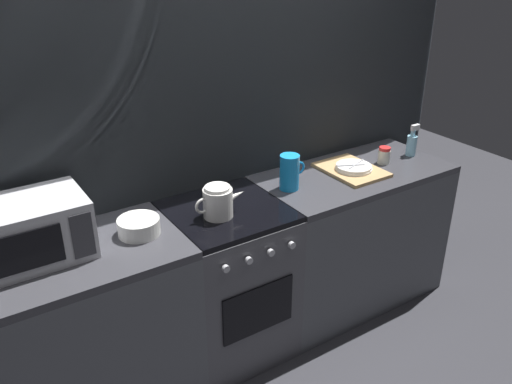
{
  "coord_description": "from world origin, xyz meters",
  "views": [
    {
      "loc": [
        -1.22,
        -2.14,
        2.18
      ],
      "look_at": [
        0.18,
        0.0,
        0.95
      ],
      "focal_mm": 37.51,
      "sensor_mm": 36.0,
      "label": 1
    }
  ],
  "objects_px": {
    "stove_unit": "(228,281)",
    "spray_bottle": "(412,143)",
    "microwave": "(33,229)",
    "dish_pile": "(352,169)",
    "spice_jar": "(384,155)",
    "mixing_bowl": "(139,226)",
    "pitcher": "(290,172)",
    "kettle": "(218,202)"
  },
  "relations": [
    {
      "from": "kettle",
      "to": "spray_bottle",
      "type": "xyz_separation_m",
      "value": [
        1.45,
        0.05,
        -0.0
      ]
    },
    {
      "from": "microwave",
      "to": "mixing_bowl",
      "type": "distance_m",
      "value": 0.47
    },
    {
      "from": "microwave",
      "to": "dish_pile",
      "type": "distance_m",
      "value": 1.81
    },
    {
      "from": "spice_jar",
      "to": "kettle",
      "type": "bearing_deg",
      "value": -178.0
    },
    {
      "from": "dish_pile",
      "to": "spray_bottle",
      "type": "distance_m",
      "value": 0.5
    },
    {
      "from": "kettle",
      "to": "spray_bottle",
      "type": "height_order",
      "value": "spray_bottle"
    },
    {
      "from": "stove_unit",
      "to": "spray_bottle",
      "type": "distance_m",
      "value": 1.48
    },
    {
      "from": "stove_unit",
      "to": "mixing_bowl",
      "type": "distance_m",
      "value": 0.68
    },
    {
      "from": "pitcher",
      "to": "dish_pile",
      "type": "relative_size",
      "value": 0.5
    },
    {
      "from": "stove_unit",
      "to": "kettle",
      "type": "xyz_separation_m",
      "value": [
        -0.07,
        -0.04,
        0.53
      ]
    },
    {
      "from": "spice_jar",
      "to": "stove_unit",
      "type": "bearing_deg",
      "value": 179.94
    },
    {
      "from": "stove_unit",
      "to": "pitcher",
      "type": "xyz_separation_m",
      "value": [
        0.42,
        0.02,
        0.55
      ]
    },
    {
      "from": "stove_unit",
      "to": "pitcher",
      "type": "relative_size",
      "value": 4.5
    },
    {
      "from": "mixing_bowl",
      "to": "stove_unit",
      "type": "bearing_deg",
      "value": -1.12
    },
    {
      "from": "pitcher",
      "to": "spice_jar",
      "type": "height_order",
      "value": "pitcher"
    },
    {
      "from": "stove_unit",
      "to": "pitcher",
      "type": "bearing_deg",
      "value": 3.31
    },
    {
      "from": "pitcher",
      "to": "dish_pile",
      "type": "bearing_deg",
      "value": -2.33
    },
    {
      "from": "kettle",
      "to": "dish_pile",
      "type": "height_order",
      "value": "kettle"
    },
    {
      "from": "mixing_bowl",
      "to": "dish_pile",
      "type": "relative_size",
      "value": 0.5
    },
    {
      "from": "mixing_bowl",
      "to": "pitcher",
      "type": "xyz_separation_m",
      "value": [
        0.9,
        0.02,
        0.06
      ]
    },
    {
      "from": "dish_pile",
      "to": "spray_bottle",
      "type": "height_order",
      "value": "spray_bottle"
    },
    {
      "from": "kettle",
      "to": "spray_bottle",
      "type": "relative_size",
      "value": 1.4
    },
    {
      "from": "kettle",
      "to": "spray_bottle",
      "type": "bearing_deg",
      "value": 1.8
    },
    {
      "from": "pitcher",
      "to": "microwave",
      "type": "bearing_deg",
      "value": 178.02
    },
    {
      "from": "mixing_bowl",
      "to": "pitcher",
      "type": "distance_m",
      "value": 0.9
    },
    {
      "from": "spice_jar",
      "to": "mixing_bowl",
      "type": "bearing_deg",
      "value": 179.63
    },
    {
      "from": "microwave",
      "to": "spray_bottle",
      "type": "relative_size",
      "value": 2.27
    },
    {
      "from": "kettle",
      "to": "spice_jar",
      "type": "relative_size",
      "value": 2.71
    },
    {
      "from": "pitcher",
      "to": "spray_bottle",
      "type": "relative_size",
      "value": 0.99
    },
    {
      "from": "pitcher",
      "to": "stove_unit",
      "type": "bearing_deg",
      "value": -176.69
    },
    {
      "from": "microwave",
      "to": "pitcher",
      "type": "height_order",
      "value": "microwave"
    },
    {
      "from": "stove_unit",
      "to": "dish_pile",
      "type": "xyz_separation_m",
      "value": [
        0.88,
        0.01,
        0.47
      ]
    },
    {
      "from": "spice_jar",
      "to": "dish_pile",
      "type": "bearing_deg",
      "value": 178.42
    },
    {
      "from": "stove_unit",
      "to": "spice_jar",
      "type": "distance_m",
      "value": 1.24
    },
    {
      "from": "dish_pile",
      "to": "stove_unit",
      "type": "bearing_deg",
      "value": -179.61
    },
    {
      "from": "microwave",
      "to": "kettle",
      "type": "height_order",
      "value": "microwave"
    },
    {
      "from": "dish_pile",
      "to": "mixing_bowl",
      "type": "bearing_deg",
      "value": 179.86
    },
    {
      "from": "kettle",
      "to": "spice_jar",
      "type": "height_order",
      "value": "kettle"
    },
    {
      "from": "stove_unit",
      "to": "spray_bottle",
      "type": "bearing_deg",
      "value": 0.09
    },
    {
      "from": "mixing_bowl",
      "to": "dish_pile",
      "type": "xyz_separation_m",
      "value": [
        1.35,
        -0.0,
        -0.02
      ]
    },
    {
      "from": "microwave",
      "to": "dish_pile",
      "type": "relative_size",
      "value": 1.15
    },
    {
      "from": "dish_pile",
      "to": "spice_jar",
      "type": "relative_size",
      "value": 3.81
    }
  ]
}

